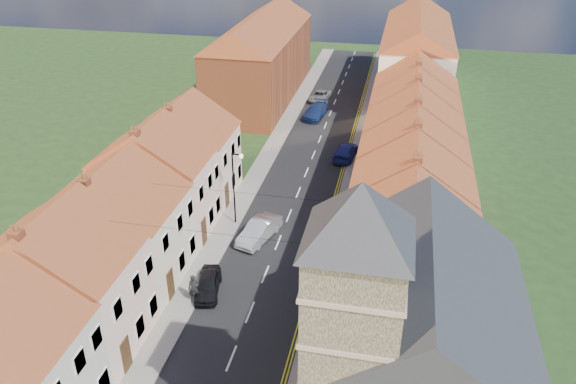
% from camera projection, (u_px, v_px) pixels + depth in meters
% --- Properties ---
extents(road, '(7.00, 90.00, 0.02)m').
position_uv_depth(road, '(306.00, 172.00, 52.26)').
color(road, black).
rests_on(road, ground).
extents(pavement_left, '(1.80, 90.00, 0.12)m').
position_uv_depth(pavement_left, '(261.00, 168.00, 53.03)').
color(pavement_left, gray).
rests_on(pavement_left, ground).
extents(pavement_right, '(1.80, 90.00, 0.12)m').
position_uv_depth(pavement_right, '(354.00, 176.00, 51.45)').
color(pavement_right, gray).
rests_on(pavement_right, ground).
extents(church, '(11.25, 14.25, 15.20)m').
position_uv_depth(church, '(410.00, 336.00, 24.84)').
color(church, '#312B22').
rests_on(church, ground).
extents(cottage_r_tudor, '(8.30, 5.20, 9.00)m').
position_uv_depth(cottage_r_tudor, '(409.00, 246.00, 33.59)').
color(cottage_r_tudor, '#F5E4CE').
rests_on(cottage_r_tudor, ground).
extents(cottage_r_white_near, '(8.30, 6.00, 9.00)m').
position_uv_depth(cottage_r_white_near, '(411.00, 203.00, 38.22)').
color(cottage_r_white_near, beige).
rests_on(cottage_r_white_near, ground).
extents(cottage_r_cream_mid, '(8.30, 5.20, 9.00)m').
position_uv_depth(cottage_r_cream_mid, '(412.00, 168.00, 42.86)').
color(cottage_r_cream_mid, '#974A2C').
rests_on(cottage_r_cream_mid, ground).
extents(cottage_r_pink, '(8.30, 6.00, 9.00)m').
position_uv_depth(cottage_r_pink, '(413.00, 141.00, 47.51)').
color(cottage_r_pink, beige).
rests_on(cottage_r_pink, ground).
extents(cottage_r_white_far, '(8.30, 5.20, 9.00)m').
position_uv_depth(cottage_r_white_far, '(414.00, 118.00, 52.15)').
color(cottage_r_white_far, '#F5E4CE').
rests_on(cottage_r_white_far, ground).
extents(cottage_r_cream_far, '(8.30, 6.00, 9.00)m').
position_uv_depth(cottage_r_cream_far, '(414.00, 100.00, 56.79)').
color(cottage_r_cream_far, '#F5E4CE').
rests_on(cottage_r_cream_far, ground).
extents(cottage_l_cream, '(8.30, 6.30, 9.10)m').
position_uv_depth(cottage_l_cream, '(62.00, 278.00, 30.75)').
color(cottage_l_cream, beige).
rests_on(cottage_l_cream, ground).
extents(cottage_l_white, '(8.30, 6.90, 8.80)m').
position_uv_depth(cottage_l_white, '(117.00, 221.00, 36.33)').
color(cottage_l_white, '#F5E4CE').
rests_on(cottage_l_white, ground).
extents(cottage_l_brick_mid, '(8.30, 5.70, 9.10)m').
position_uv_depth(cottage_l_brick_mid, '(155.00, 177.00, 41.50)').
color(cottage_l_brick_mid, beige).
rests_on(cottage_l_brick_mid, ground).
extents(cottage_l_pink, '(8.30, 6.30, 8.80)m').
position_uv_depth(cottage_l_pink, '(184.00, 148.00, 46.56)').
color(cottage_l_pink, beige).
rests_on(cottage_l_pink, ground).
extents(block_right_far, '(8.30, 24.20, 10.50)m').
position_uv_depth(block_right_far, '(416.00, 53.00, 69.56)').
color(block_right_far, '#F5E4CE').
rests_on(block_right_far, ground).
extents(block_left_far, '(8.30, 24.20, 10.50)m').
position_uv_depth(block_left_far, '(261.00, 55.00, 68.61)').
color(block_left_far, '#974A2C').
rests_on(block_left_far, ground).
extents(lamppost, '(0.88, 0.15, 6.00)m').
position_uv_depth(lamppost, '(235.00, 184.00, 42.66)').
color(lamppost, black).
rests_on(lamppost, pavement_left).
extents(car_near, '(2.22, 3.98, 1.28)m').
position_uv_depth(car_near, '(208.00, 284.00, 36.52)').
color(car_near, black).
rests_on(car_near, ground).
extents(car_mid, '(2.81, 4.78, 1.49)m').
position_uv_depth(car_mid, '(259.00, 230.00, 42.05)').
color(car_mid, '#ACAEB4').
rests_on(car_mid, ground).
extents(car_far, '(2.60, 5.17, 1.44)m').
position_uv_depth(car_far, '(316.00, 111.00, 64.53)').
color(car_far, navy).
rests_on(car_far, ground).
extents(car_distant, '(2.67, 4.61, 1.21)m').
position_uv_depth(car_distant, '(320.00, 96.00, 69.64)').
color(car_distant, '#93969A').
rests_on(car_distant, ground).
extents(pedestrian_left, '(0.81, 0.64, 1.94)m').
position_uv_depth(pedestrian_left, '(194.00, 289.00, 35.40)').
color(pedestrian_left, black).
rests_on(pedestrian_left, pavement_left).
extents(pedestrian_right, '(1.08, 0.95, 1.86)m').
position_uv_depth(pedestrian_right, '(321.00, 280.00, 36.23)').
color(pedestrian_right, black).
rests_on(pedestrian_right, pavement_right).
extents(car_far_b, '(2.40, 4.84, 1.35)m').
position_uv_depth(car_far_b, '(346.00, 151.00, 54.81)').
color(car_far_b, navy).
rests_on(car_far_b, ground).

